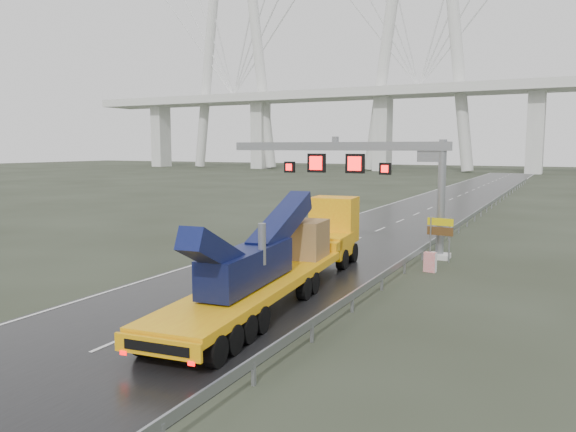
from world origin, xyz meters
The scene contains 7 objects.
ground centered at (0.00, 0.00, 0.00)m, with size 400.00×400.00×0.00m, color #262B1E.
road centered at (0.00, 40.00, 0.01)m, with size 11.00×200.00×0.02m, color black.
guardrail centered at (6.10, 30.00, 0.70)m, with size 0.20×140.00×1.40m, color gray, non-canonical shape.
sign_gantry centered at (2.10, 17.99, 5.61)m, with size 14.90×1.20×7.42m.
heavy_haul_truck centered at (2.05, 7.69, 1.78)m, with size 4.78×19.74×4.60m.
exit_sign_pair centered at (7.10, 17.00, 1.86)m, with size 1.55×0.23×2.65m.
striped_barrier centered at (7.24, 14.00, 0.54)m, with size 0.64×0.34×1.08m, color red.
Camera 1 is at (13.86, -16.16, 6.74)m, focal length 35.00 mm.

